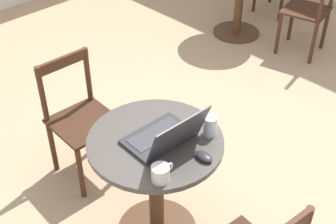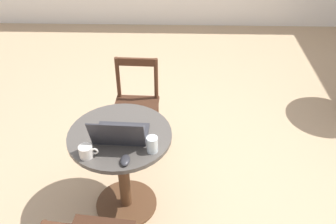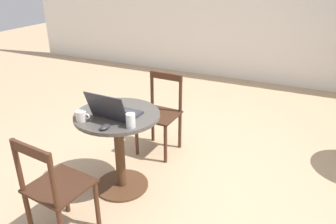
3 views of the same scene
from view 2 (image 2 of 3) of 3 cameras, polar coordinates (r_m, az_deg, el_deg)
The scene contains 7 objects.
ground_plane at distance 3.25m, azimuth 4.21°, elevation -10.00°, with size 16.00×16.00×0.00m, color tan.
cafe_table_near at distance 2.70m, azimuth -7.03°, elevation -6.82°, with size 0.71×0.71×0.73m.
chair_near_back at distance 3.33m, azimuth -4.86°, elevation 0.87°, with size 0.40×0.40×0.83m.
laptop at distance 2.48m, azimuth -7.28°, elevation -3.29°, with size 0.36×0.32×0.23m.
mouse at distance 2.34m, azimuth -6.54°, elevation -7.31°, with size 0.06×0.10×0.03m.
mug at distance 2.40m, azimuth -12.35°, elevation -5.91°, with size 0.12×0.09×0.08m.
drinking_glass at distance 2.37m, azimuth -2.42°, elevation -4.96°, with size 0.07×0.07×0.11m.
Camera 2 is at (-0.18, -2.23, 2.36)m, focal length 40.00 mm.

